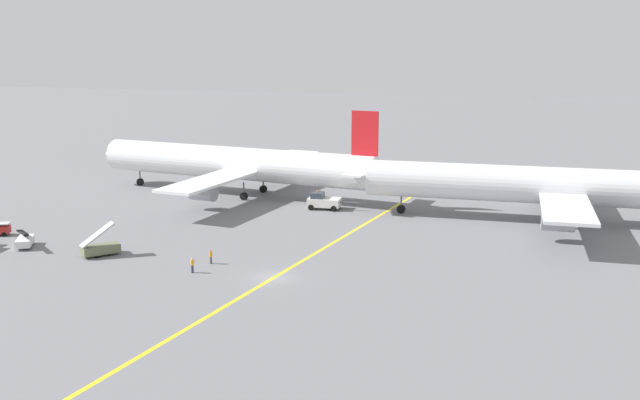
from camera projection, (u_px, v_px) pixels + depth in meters
ground_plane at (273, 278)px, 80.41m from camera, size 600.00×600.00×0.00m
taxiway_stripe at (313, 255)px, 89.29m from camera, size 16.78×118.96×0.01m
airliner_at_gate_left at (237, 164)px, 123.80m from camera, size 56.58×45.37×15.32m
airliner_being_pushed at (547, 186)px, 104.77m from camera, size 57.29×40.88×15.53m
pushback_tug at (323, 201)px, 113.90m from camera, size 8.35×3.57×2.95m
gse_baggage_cart_near_cluster at (0, 229)px, 98.19m from camera, size 3.13×2.51×1.71m
gse_belt_loader_portside at (25, 241)px, 92.43m from camera, size 3.56×4.88×3.02m
gse_stair_truck_yellow at (100, 247)px, 88.68m from camera, size 4.41×4.74×4.06m
ground_crew_ramp_agent_by_cones at (211, 257)px, 85.40m from camera, size 0.36×0.36×1.68m
ground_crew_marshaller_foreground at (192, 265)px, 82.00m from camera, size 0.47×0.36×1.76m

